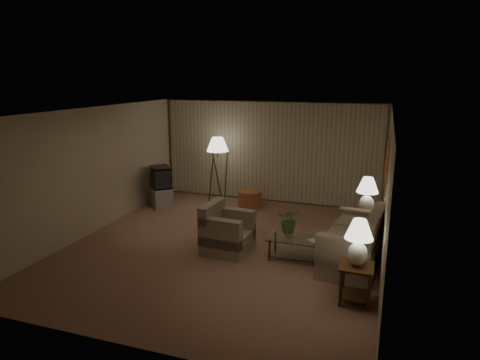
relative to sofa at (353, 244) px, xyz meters
name	(u,v)px	position (x,y,z in m)	size (l,w,h in m)	color
ground	(225,245)	(-2.50, 0.10, -0.40)	(7.00, 7.00, 0.00)	#9C6E56
room_shell	(249,148)	(-2.48, 1.61, 1.35)	(6.04, 7.02, 2.72)	beige
sofa	(353,244)	(0.00, 0.00, 0.00)	(2.01, 1.35, 0.79)	gray
armchair	(228,233)	(-2.35, -0.14, -0.02)	(1.00, 0.96, 0.75)	gray
side_table_near	(356,277)	(0.15, -1.35, 0.01)	(0.50, 0.50, 0.60)	#35210E
side_table_far	(365,222)	(0.15, 1.25, 0.01)	(0.55, 0.46, 0.60)	#35210E
table_lamp_near	(359,239)	(0.15, -1.35, 0.63)	(0.42, 0.42, 0.72)	white
table_lamp_far	(367,192)	(0.15, 1.25, 0.65)	(0.44, 0.44, 0.76)	white
coffee_table	(297,245)	(-1.00, -0.10, -0.12)	(1.07, 0.58, 0.41)	silver
tv_cabinet	(161,196)	(-5.05, 2.11, -0.15)	(0.84, 0.86, 0.50)	#A1A1A4
crt_tv	(160,177)	(-5.05, 2.11, 0.38)	(0.77, 0.79, 0.55)	black
floor_lamp	(218,169)	(-3.72, 2.81, 0.54)	(0.58, 0.58, 1.78)	#35210E
ottoman	(250,198)	(-2.83, 2.84, -0.19)	(0.62, 0.62, 0.41)	#B25B3C
vase	(289,233)	(-1.15, -0.10, 0.10)	(0.16, 0.16, 0.17)	silver
flowers	(290,216)	(-1.15, -0.10, 0.43)	(0.44, 0.38, 0.48)	#517A36
book	(310,242)	(-0.75, -0.20, 0.03)	(0.16, 0.22, 0.02)	olive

